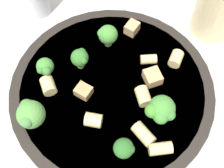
{
  "coord_description": "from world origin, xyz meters",
  "views": [
    {
      "loc": [
        0.03,
        -0.19,
        0.4
      ],
      "look_at": [
        0.0,
        0.0,
        0.05
      ],
      "focal_mm": 50.0,
      "sensor_mm": 36.0,
      "label": 1
    }
  ],
  "objects_px": {
    "broccoli_floret_1": "(45,67)",
    "broccoli_floret_4": "(107,35)",
    "rigatoni_2": "(149,59)",
    "broccoli_floret_0": "(80,58)",
    "chicken_chunk_2": "(132,28)",
    "drinking_glass": "(218,7)",
    "broccoli_floret_5": "(30,114)",
    "rigatoni_0": "(144,134)",
    "broccoli_floret_2": "(161,110)",
    "broccoli_floret_3": "(124,149)",
    "chicken_chunk_1": "(153,77)",
    "rigatoni_5": "(160,149)",
    "chicken_chunk_0": "(84,91)",
    "rigatoni_6": "(48,86)",
    "rigatoni_1": "(143,96)",
    "rigatoni_4": "(93,120)",
    "pasta_bowl": "(112,93)",
    "rigatoni_3": "(176,59)"
  },
  "relations": [
    {
      "from": "broccoli_floret_4",
      "to": "drinking_glass",
      "type": "distance_m",
      "value": 0.18
    },
    {
      "from": "rigatoni_2",
      "to": "broccoli_floret_0",
      "type": "bearing_deg",
      "value": -168.51
    },
    {
      "from": "broccoli_floret_0",
      "to": "rigatoni_0",
      "type": "height_order",
      "value": "broccoli_floret_0"
    },
    {
      "from": "pasta_bowl",
      "to": "rigatoni_2",
      "type": "bearing_deg",
      "value": 46.98
    },
    {
      "from": "broccoli_floret_2",
      "to": "rigatoni_0",
      "type": "height_order",
      "value": "broccoli_floret_2"
    },
    {
      "from": "rigatoni_3",
      "to": "chicken_chunk_0",
      "type": "xyz_separation_m",
      "value": [
        -0.12,
        -0.07,
        -0.0
      ]
    },
    {
      "from": "broccoli_floret_2",
      "to": "rigatoni_0",
      "type": "xyz_separation_m",
      "value": [
        -0.02,
        -0.03,
        -0.02
      ]
    },
    {
      "from": "rigatoni_1",
      "to": "drinking_glass",
      "type": "bearing_deg",
      "value": 59.34
    },
    {
      "from": "broccoli_floret_0",
      "to": "rigatoni_5",
      "type": "bearing_deg",
      "value": -42.43
    },
    {
      "from": "broccoli_floret_1",
      "to": "rigatoni_3",
      "type": "height_order",
      "value": "broccoli_floret_1"
    },
    {
      "from": "chicken_chunk_0",
      "to": "broccoli_floret_0",
      "type": "bearing_deg",
      "value": 105.26
    },
    {
      "from": "broccoli_floret_4",
      "to": "rigatoni_6",
      "type": "height_order",
      "value": "broccoli_floret_4"
    },
    {
      "from": "chicken_chunk_0",
      "to": "chicken_chunk_1",
      "type": "xyz_separation_m",
      "value": [
        0.09,
        0.03,
        0.0
      ]
    },
    {
      "from": "broccoli_floret_5",
      "to": "rigatoni_0",
      "type": "xyz_separation_m",
      "value": [
        0.14,
        -0.0,
        -0.01
      ]
    },
    {
      "from": "broccoli_floret_0",
      "to": "rigatoni_6",
      "type": "xyz_separation_m",
      "value": [
        -0.03,
        -0.04,
        -0.01
      ]
    },
    {
      "from": "pasta_bowl",
      "to": "broccoli_floret_3",
      "type": "distance_m",
      "value": 0.1
    },
    {
      "from": "broccoli_floret_1",
      "to": "rigatoni_6",
      "type": "bearing_deg",
      "value": -70.64
    },
    {
      "from": "broccoli_floret_0",
      "to": "chicken_chunk_1",
      "type": "relative_size",
      "value": 1.39
    },
    {
      "from": "chicken_chunk_2",
      "to": "drinking_glass",
      "type": "height_order",
      "value": "drinking_glass"
    },
    {
      "from": "broccoli_floret_1",
      "to": "broccoli_floret_4",
      "type": "xyz_separation_m",
      "value": [
        0.07,
        0.06,
        0.0
      ]
    },
    {
      "from": "rigatoni_4",
      "to": "rigatoni_5",
      "type": "height_order",
      "value": "rigatoni_4"
    },
    {
      "from": "broccoli_floret_3",
      "to": "chicken_chunk_0",
      "type": "height_order",
      "value": "broccoli_floret_3"
    },
    {
      "from": "rigatoni_4",
      "to": "drinking_glass",
      "type": "relative_size",
      "value": 0.19
    },
    {
      "from": "rigatoni_0",
      "to": "drinking_glass",
      "type": "relative_size",
      "value": 0.26
    },
    {
      "from": "broccoli_floret_0",
      "to": "broccoli_floret_5",
      "type": "relative_size",
      "value": 0.79
    },
    {
      "from": "rigatoni_1",
      "to": "chicken_chunk_1",
      "type": "relative_size",
      "value": 1.05
    },
    {
      "from": "broccoli_floret_4",
      "to": "rigatoni_6",
      "type": "distance_m",
      "value": 0.11
    },
    {
      "from": "rigatoni_6",
      "to": "rigatoni_4",
      "type": "bearing_deg",
      "value": -30.54
    },
    {
      "from": "rigatoni_3",
      "to": "chicken_chunk_1",
      "type": "bearing_deg",
      "value": -131.9
    },
    {
      "from": "broccoli_floret_4",
      "to": "rigatoni_3",
      "type": "distance_m",
      "value": 0.1
    },
    {
      "from": "broccoli_floret_2",
      "to": "rigatoni_6",
      "type": "bearing_deg",
      "value": 171.34
    },
    {
      "from": "rigatoni_2",
      "to": "chicken_chunk_2",
      "type": "height_order",
      "value": "chicken_chunk_2"
    },
    {
      "from": "rigatoni_0",
      "to": "chicken_chunk_1",
      "type": "relative_size",
      "value": 1.28
    },
    {
      "from": "rigatoni_1",
      "to": "rigatoni_6",
      "type": "distance_m",
      "value": 0.12
    },
    {
      "from": "broccoli_floret_1",
      "to": "broccoli_floret_3",
      "type": "distance_m",
      "value": 0.15
    },
    {
      "from": "rigatoni_6",
      "to": "chicken_chunk_0",
      "type": "distance_m",
      "value": 0.05
    },
    {
      "from": "pasta_bowl",
      "to": "broccoli_floret_3",
      "type": "bearing_deg",
      "value": -73.48
    },
    {
      "from": "broccoli_floret_3",
      "to": "broccoli_floret_1",
      "type": "bearing_deg",
      "value": 140.25
    },
    {
      "from": "broccoli_floret_4",
      "to": "rigatoni_5",
      "type": "bearing_deg",
      "value": -59.94
    },
    {
      "from": "chicken_chunk_1",
      "to": "broccoli_floret_2",
      "type": "bearing_deg",
      "value": -77.48
    },
    {
      "from": "broccoli_floret_1",
      "to": "rigatoni_6",
      "type": "distance_m",
      "value": 0.03
    },
    {
      "from": "broccoli_floret_2",
      "to": "rigatoni_1",
      "type": "bearing_deg",
      "value": 131.85
    },
    {
      "from": "rigatoni_4",
      "to": "chicken_chunk_0",
      "type": "height_order",
      "value": "rigatoni_4"
    },
    {
      "from": "drinking_glass",
      "to": "chicken_chunk_0",
      "type": "bearing_deg",
      "value": -136.42
    },
    {
      "from": "broccoli_floret_2",
      "to": "broccoli_floret_3",
      "type": "relative_size",
      "value": 1.22
    },
    {
      "from": "rigatoni_4",
      "to": "chicken_chunk_0",
      "type": "relative_size",
      "value": 1.03
    },
    {
      "from": "rigatoni_2",
      "to": "chicken_chunk_1",
      "type": "xyz_separation_m",
      "value": [
        0.01,
        -0.03,
        0.0
      ]
    },
    {
      "from": "broccoli_floret_3",
      "to": "drinking_glass",
      "type": "distance_m",
      "value": 0.27
    },
    {
      "from": "drinking_glass",
      "to": "rigatoni_6",
      "type": "bearing_deg",
      "value": -143.04
    },
    {
      "from": "broccoli_floret_3",
      "to": "chicken_chunk_1",
      "type": "xyz_separation_m",
      "value": [
        0.03,
        0.11,
        -0.01
      ]
    }
  ]
}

